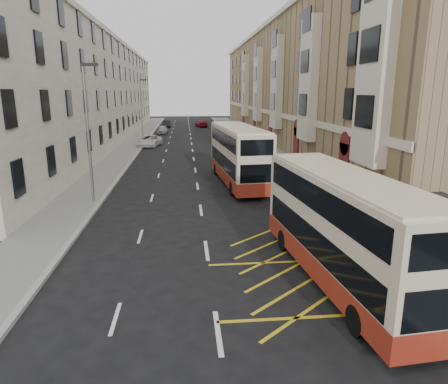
{
  "coord_description": "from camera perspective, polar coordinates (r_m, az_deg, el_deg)",
  "views": [
    {
      "loc": [
        -0.79,
        -11.9,
        6.59
      ],
      "look_at": [
        1.03,
        6.84,
        1.84
      ],
      "focal_mm": 32.0,
      "sensor_mm": 36.0,
      "label": 1
    }
  ],
  "objects": [
    {
      "name": "pavement_left",
      "position": [
        42.93,
        -14.51,
        4.99
      ],
      "size": [
        3.0,
        120.0,
        0.15
      ],
      "primitive_type": "cube",
      "color": "slate",
      "rests_on": "ground"
    },
    {
      "name": "pedestrian_mid",
      "position": [
        18.37,
        22.52,
        -4.62
      ],
      "size": [
        0.91,
        0.75,
        1.73
      ],
      "primitive_type": "imported",
      "rotation": [
        0.0,
        0.0,
        0.11
      ],
      "color": "black",
      "rests_on": "pavement_right"
    },
    {
      "name": "double_decker_rear",
      "position": [
        28.94,
        2.06,
        5.29
      ],
      "size": [
        3.23,
        10.63,
        4.18
      ],
      "rotation": [
        0.0,
        0.0,
        0.08
      ],
      "color": "beige",
      "rests_on": "ground"
    },
    {
      "name": "street_lamp_near",
      "position": [
        24.61,
        -18.8,
        8.87
      ],
      "size": [
        0.93,
        0.18,
        8.0
      ],
      "color": "slate",
      "rests_on": "pavement_left"
    },
    {
      "name": "street_lamp_far",
      "position": [
        54.22,
        -11.66,
        11.82
      ],
      "size": [
        0.93,
        0.18,
        8.0
      ],
      "color": "slate",
      "rests_on": "pavement_left"
    },
    {
      "name": "car_silver",
      "position": [
        65.19,
        -8.77,
        8.79
      ],
      "size": [
        1.75,
        3.95,
        1.32
      ],
      "primitive_type": "imported",
      "rotation": [
        0.0,
        0.0,
        -0.05
      ],
      "color": "#94979B",
      "rests_on": "ground"
    },
    {
      "name": "ground",
      "position": [
        13.62,
        -1.57,
        -14.77
      ],
      "size": [
        200.0,
        200.0,
        0.0
      ],
      "primitive_type": "plane",
      "color": "black",
      "rests_on": "ground"
    },
    {
      "name": "pedestrian_near",
      "position": [
        15.9,
        24.72,
        -7.44
      ],
      "size": [
        0.81,
        0.71,
        1.88
      ],
      "primitive_type": "imported",
      "rotation": [
        0.0,
        0.0,
        3.62
      ],
      "color": "black",
      "rests_on": "pavement_right"
    },
    {
      "name": "guard_railing",
      "position": [
        19.84,
        15.53,
        -3.16
      ],
      "size": [
        0.06,
        6.56,
        1.01
      ],
      "color": "red",
      "rests_on": "pavement_right"
    },
    {
      "name": "litter_bin",
      "position": [
        14.23,
        25.83,
        -11.94
      ],
      "size": [
        0.61,
        0.61,
        1.0
      ],
      "color": "black",
      "rests_on": "pavement_right"
    },
    {
      "name": "double_decker_front",
      "position": [
        14.46,
        16.56,
        -4.99
      ],
      "size": [
        3.07,
        9.96,
        3.91
      ],
      "rotation": [
        0.0,
        0.0,
        0.08
      ],
      "color": "beige",
      "rests_on": "ground"
    },
    {
      "name": "car_dark",
      "position": [
        77.34,
        -8.22,
        9.63
      ],
      "size": [
        1.65,
        4.07,
        1.31
      ],
      "primitive_type": "imported",
      "rotation": [
        0.0,
        0.0,
        0.07
      ],
      "color": "black",
      "rests_on": "ground"
    },
    {
      "name": "kerb_left",
      "position": [
        42.72,
        -12.52,
        5.06
      ],
      "size": [
        0.25,
        120.0,
        0.15
      ],
      "primitive_type": "cube",
      "color": "#969591",
      "rests_on": "ground"
    },
    {
      "name": "white_van",
      "position": [
        50.38,
        -10.6,
        7.19
      ],
      "size": [
        3.16,
        5.23,
        1.36
      ],
      "primitive_type": "imported",
      "rotation": [
        0.0,
        0.0,
        -0.19
      ],
      "color": "silver",
      "rests_on": "ground"
    },
    {
      "name": "terrace_right",
      "position": [
        59.38,
        10.12,
        14.86
      ],
      "size": [
        10.75,
        79.0,
        15.25
      ],
      "color": "#9C7D5A",
      "rests_on": "ground"
    },
    {
      "name": "pavement_right",
      "position": [
        43.3,
        6.27,
        5.43
      ],
      "size": [
        4.0,
        120.0,
        0.15
      ],
      "primitive_type": "cube",
      "color": "slate",
      "rests_on": "ground"
    },
    {
      "name": "terrace_left",
      "position": [
        58.77,
        -18.47,
        13.4
      ],
      "size": [
        9.18,
        79.0,
        13.25
      ],
      "color": "silver",
      "rests_on": "ground"
    },
    {
      "name": "road_markings",
      "position": [
        57.28,
        -4.74,
        7.52
      ],
      "size": [
        10.0,
        110.0,
        0.01
      ],
      "primitive_type": null,
      "color": "silver",
      "rests_on": "ground"
    },
    {
      "name": "pedestrian_far",
      "position": [
        16.18,
        22.18,
        -6.88
      ],
      "size": [
        1.11,
        1.04,
        1.84
      ],
      "primitive_type": "imported",
      "rotation": [
        0.0,
        0.0,
        2.43
      ],
      "color": "black",
      "rests_on": "pavement_right"
    },
    {
      "name": "kerb_right",
      "position": [
        42.94,
        3.65,
        5.42
      ],
      "size": [
        0.25,
        120.0,
        0.15
      ],
      "primitive_type": "cube",
      "color": "#969591",
      "rests_on": "ground"
    },
    {
      "name": "car_red",
      "position": [
        77.51,
        -3.26,
        9.75
      ],
      "size": [
        2.54,
        4.68,
        1.29
      ],
      "primitive_type": "imported",
      "rotation": [
        0.0,
        0.0,
        3.31
      ],
      "color": "maroon",
      "rests_on": "ground"
    }
  ]
}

